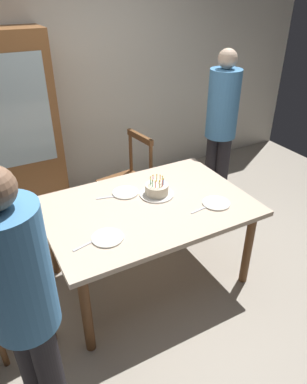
{
  "coord_description": "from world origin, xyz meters",
  "views": [
    {
      "loc": [
        -1.07,
        -2.07,
        2.24
      ],
      "look_at": [
        0.05,
        0.0,
        0.85
      ],
      "focal_mm": 33.16,
      "sensor_mm": 36.0,
      "label": 1
    }
  ],
  "objects_px": {
    "dining_table": "(148,213)",
    "birthday_cake": "(157,190)",
    "plate_near_celebrant": "(107,238)",
    "china_cabinet": "(0,134)",
    "person_celebrant": "(23,302)",
    "person_guest": "(221,123)",
    "plate_far_side": "(126,192)",
    "plate_near_guest": "(216,203)",
    "chair_spindle_back": "(127,183)"
  },
  "relations": [
    {
      "from": "plate_far_side",
      "to": "person_celebrant",
      "type": "xyz_separation_m",
      "value": [
        -0.97,
        -0.99,
        0.19
      ]
    },
    {
      "from": "birthday_cake",
      "to": "person_guest",
      "type": "relative_size",
      "value": 0.16
    },
    {
      "from": "person_guest",
      "to": "china_cabinet",
      "type": "xyz_separation_m",
      "value": [
        -2.07,
        0.84,
        -0.02
      ]
    },
    {
      "from": "person_celebrant",
      "to": "person_guest",
      "type": "height_order",
      "value": "person_guest"
    },
    {
      "from": "plate_near_guest",
      "to": "person_guest",
      "type": "distance_m",
      "value": 1.25
    },
    {
      "from": "birthday_cake",
      "to": "person_guest",
      "type": "distance_m",
      "value": 1.28
    },
    {
      "from": "plate_near_guest",
      "to": "chair_spindle_back",
      "type": "distance_m",
      "value": 1.18
    },
    {
      "from": "chair_spindle_back",
      "to": "person_celebrant",
      "type": "xyz_separation_m",
      "value": [
        -1.27,
        -1.61,
        0.48
      ]
    },
    {
      "from": "dining_table",
      "to": "person_celebrant",
      "type": "distance_m",
      "value": 1.32
    },
    {
      "from": "dining_table",
      "to": "plate_near_guest",
      "type": "xyz_separation_m",
      "value": [
        0.48,
        -0.24,
        0.09
      ]
    },
    {
      "from": "plate_near_celebrant",
      "to": "china_cabinet",
      "type": "xyz_separation_m",
      "value": [
        -0.39,
        1.8,
        0.2
      ]
    },
    {
      "from": "chair_spindle_back",
      "to": "person_celebrant",
      "type": "height_order",
      "value": "person_celebrant"
    },
    {
      "from": "plate_far_side",
      "to": "plate_near_guest",
      "type": "xyz_separation_m",
      "value": [
        0.56,
        -0.49,
        0.0
      ]
    },
    {
      "from": "dining_table",
      "to": "chair_spindle_back",
      "type": "xyz_separation_m",
      "value": [
        0.21,
        0.87,
        -0.2
      ]
    },
    {
      "from": "dining_table",
      "to": "plate_far_side",
      "type": "height_order",
      "value": "plate_far_side"
    },
    {
      "from": "dining_table",
      "to": "plate_near_celebrant",
      "type": "bearing_deg",
      "value": -150.88
    },
    {
      "from": "plate_near_celebrant",
      "to": "plate_far_side",
      "type": "relative_size",
      "value": 1.0
    },
    {
      "from": "plate_near_celebrant",
      "to": "dining_table",
      "type": "bearing_deg",
      "value": 29.12
    },
    {
      "from": "plate_near_guest",
      "to": "birthday_cake",
      "type": "bearing_deg",
      "value": 135.16
    },
    {
      "from": "person_celebrant",
      "to": "person_guest",
      "type": "distance_m",
      "value": 2.72
    },
    {
      "from": "dining_table",
      "to": "plate_near_celebrant",
      "type": "height_order",
      "value": "plate_near_celebrant"
    },
    {
      "from": "plate_near_guest",
      "to": "chair_spindle_back",
      "type": "xyz_separation_m",
      "value": [
        -0.26,
        1.11,
        -0.29
      ]
    },
    {
      "from": "birthday_cake",
      "to": "plate_near_guest",
      "type": "distance_m",
      "value": 0.49
    },
    {
      "from": "plate_near_celebrant",
      "to": "person_celebrant",
      "type": "height_order",
      "value": "person_celebrant"
    },
    {
      "from": "dining_table",
      "to": "person_guest",
      "type": "xyz_separation_m",
      "value": [
        1.24,
        0.71,
        0.31
      ]
    },
    {
      "from": "person_celebrant",
      "to": "china_cabinet",
      "type": "bearing_deg",
      "value": 84.32
    },
    {
      "from": "plate_near_celebrant",
      "to": "person_guest",
      "type": "height_order",
      "value": "person_guest"
    },
    {
      "from": "chair_spindle_back",
      "to": "person_celebrant",
      "type": "distance_m",
      "value": 2.1
    },
    {
      "from": "birthday_cake",
      "to": "plate_near_guest",
      "type": "height_order",
      "value": "birthday_cake"
    },
    {
      "from": "birthday_cake",
      "to": "person_guest",
      "type": "bearing_deg",
      "value": 29.01
    },
    {
      "from": "chair_spindle_back",
      "to": "dining_table",
      "type": "bearing_deg",
      "value": -103.88
    },
    {
      "from": "person_celebrant",
      "to": "plate_near_guest",
      "type": "bearing_deg",
      "value": 18.05
    },
    {
      "from": "person_guest",
      "to": "dining_table",
      "type": "bearing_deg",
      "value": -150.14
    },
    {
      "from": "person_celebrant",
      "to": "birthday_cake",
      "type": "bearing_deg",
      "value": 35.31
    },
    {
      "from": "china_cabinet",
      "to": "person_guest",
      "type": "bearing_deg",
      "value": -22.21
    },
    {
      "from": "dining_table",
      "to": "plate_far_side",
      "type": "distance_m",
      "value": 0.27
    },
    {
      "from": "birthday_cake",
      "to": "plate_near_celebrant",
      "type": "relative_size",
      "value": 1.27
    },
    {
      "from": "dining_table",
      "to": "china_cabinet",
      "type": "relative_size",
      "value": 0.84
    },
    {
      "from": "birthday_cake",
      "to": "china_cabinet",
      "type": "bearing_deg",
      "value": 123.3
    },
    {
      "from": "plate_near_celebrant",
      "to": "chair_spindle_back",
      "type": "bearing_deg",
      "value": 59.58
    },
    {
      "from": "birthday_cake",
      "to": "plate_near_guest",
      "type": "xyz_separation_m",
      "value": [
        0.34,
        -0.34,
        -0.04
      ]
    },
    {
      "from": "dining_table",
      "to": "birthday_cake",
      "type": "bearing_deg",
      "value": 36.35
    },
    {
      "from": "chair_spindle_back",
      "to": "person_guest",
      "type": "relative_size",
      "value": 0.56
    },
    {
      "from": "plate_near_celebrant",
      "to": "china_cabinet",
      "type": "height_order",
      "value": "china_cabinet"
    },
    {
      "from": "chair_spindle_back",
      "to": "china_cabinet",
      "type": "height_order",
      "value": "china_cabinet"
    },
    {
      "from": "birthday_cake",
      "to": "chair_spindle_back",
      "type": "bearing_deg",
      "value": 84.01
    },
    {
      "from": "person_celebrant",
      "to": "china_cabinet",
      "type": "distance_m",
      "value": 2.31
    },
    {
      "from": "plate_near_guest",
      "to": "chair_spindle_back",
      "type": "relative_size",
      "value": 0.23
    },
    {
      "from": "dining_table",
      "to": "plate_near_guest",
      "type": "bearing_deg",
      "value": -27.05
    },
    {
      "from": "birthday_cake",
      "to": "china_cabinet",
      "type": "relative_size",
      "value": 0.15
    }
  ]
}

